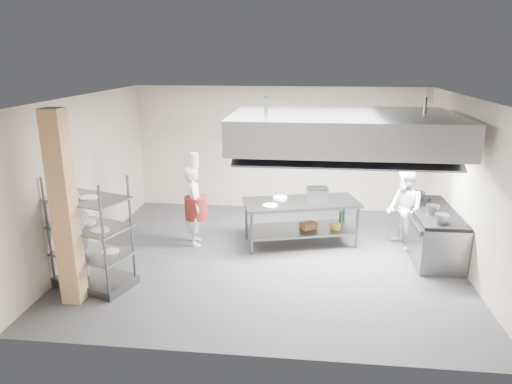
# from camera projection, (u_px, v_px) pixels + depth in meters

# --- Properties ---
(floor) EXTENTS (7.00, 7.00, 0.00)m
(floor) POSITION_uv_depth(u_px,v_px,m) (269.00, 257.00, 8.71)
(floor) COLOR #37373A
(floor) RESTS_ON ground
(ceiling) EXTENTS (7.00, 7.00, 0.00)m
(ceiling) POSITION_uv_depth(u_px,v_px,m) (270.00, 98.00, 7.84)
(ceiling) COLOR silver
(ceiling) RESTS_ON wall_back
(wall_back) EXTENTS (7.00, 0.00, 7.00)m
(wall_back) POSITION_uv_depth(u_px,v_px,m) (279.00, 149.00, 11.13)
(wall_back) COLOR #B2A28D
(wall_back) RESTS_ON ground
(wall_left) EXTENTS (0.00, 6.00, 6.00)m
(wall_left) POSITION_uv_depth(u_px,v_px,m) (85.00, 176.00, 8.64)
(wall_left) COLOR #B2A28D
(wall_left) RESTS_ON ground
(wall_right) EXTENTS (0.00, 6.00, 6.00)m
(wall_right) POSITION_uv_depth(u_px,v_px,m) (470.00, 187.00, 7.91)
(wall_right) COLOR #B2A28D
(wall_right) RESTS_ON ground
(column) EXTENTS (0.30, 0.30, 3.00)m
(column) POSITION_uv_depth(u_px,v_px,m) (64.00, 210.00, 6.77)
(column) COLOR tan
(column) RESTS_ON floor
(exhaust_hood) EXTENTS (4.00, 2.50, 0.60)m
(exhaust_hood) POSITION_uv_depth(u_px,v_px,m) (343.00, 130.00, 8.26)
(exhaust_hood) COLOR gray
(exhaust_hood) RESTS_ON ceiling
(hood_strip_a) EXTENTS (1.60, 0.12, 0.04)m
(hood_strip_a) POSITION_uv_depth(u_px,v_px,m) (293.00, 146.00, 8.45)
(hood_strip_a) COLOR white
(hood_strip_a) RESTS_ON exhaust_hood
(hood_strip_b) EXTENTS (1.60, 0.12, 0.04)m
(hood_strip_b) POSITION_uv_depth(u_px,v_px,m) (392.00, 148.00, 8.26)
(hood_strip_b) COLOR white
(hood_strip_b) RESTS_ON exhaust_hood
(wall_shelf) EXTENTS (1.50, 0.28, 0.04)m
(wall_shelf) POSITION_uv_depth(u_px,v_px,m) (355.00, 152.00, 10.79)
(wall_shelf) COLOR gray
(wall_shelf) RESTS_ON wall_back
(island) EXTENTS (2.44, 1.50, 0.91)m
(island) POSITION_uv_depth(u_px,v_px,m) (300.00, 222.00, 9.22)
(island) COLOR gray
(island) RESTS_ON floor
(island_worktop) EXTENTS (2.44, 1.50, 0.06)m
(island_worktop) POSITION_uv_depth(u_px,v_px,m) (301.00, 203.00, 9.10)
(island_worktop) COLOR gray
(island_worktop) RESTS_ON island
(island_undershelf) EXTENTS (2.24, 1.36, 0.04)m
(island_undershelf) POSITION_uv_depth(u_px,v_px,m) (300.00, 230.00, 9.26)
(island_undershelf) COLOR slate
(island_undershelf) RESTS_ON island
(pass_rack) EXTENTS (1.43, 1.09, 1.89)m
(pass_rack) POSITION_uv_depth(u_px,v_px,m) (90.00, 232.00, 7.40)
(pass_rack) COLOR slate
(pass_rack) RESTS_ON floor
(cooking_range) EXTENTS (0.80, 2.00, 0.84)m
(cooking_range) POSITION_uv_depth(u_px,v_px,m) (431.00, 234.00, 8.74)
(cooking_range) COLOR slate
(cooking_range) RESTS_ON floor
(range_top) EXTENTS (0.78, 1.96, 0.06)m
(range_top) POSITION_uv_depth(u_px,v_px,m) (433.00, 211.00, 8.61)
(range_top) COLOR black
(range_top) RESTS_ON cooking_range
(chef_head) EXTENTS (0.55, 0.68, 1.62)m
(chef_head) POSITION_uv_depth(u_px,v_px,m) (194.00, 206.00, 9.12)
(chef_head) COLOR silver
(chef_head) RESTS_ON floor
(chef_line) EXTENTS (0.78, 0.91, 1.60)m
(chef_line) POSITION_uv_depth(u_px,v_px,m) (404.00, 210.00, 8.93)
(chef_line) COLOR silver
(chef_line) RESTS_ON floor
(chef_plating) EXTENTS (0.46, 1.04, 1.76)m
(chef_plating) POSITION_uv_depth(u_px,v_px,m) (76.00, 238.00, 7.35)
(chef_plating) COLOR white
(chef_plating) RESTS_ON floor
(griddle) EXTENTS (0.46, 0.37, 0.21)m
(griddle) POSITION_uv_depth(u_px,v_px,m) (317.00, 193.00, 9.22)
(griddle) COLOR slate
(griddle) RESTS_ON island_worktop
(wicker_basket) EXTENTS (0.38, 0.35, 0.14)m
(wicker_basket) POSITION_uv_depth(u_px,v_px,m) (308.00, 226.00, 9.24)
(wicker_basket) COLOR olive
(wicker_basket) RESTS_ON island_undershelf
(stockpot) EXTENTS (0.24, 0.24, 0.16)m
(stockpot) POSITION_uv_depth(u_px,v_px,m) (433.00, 209.00, 8.38)
(stockpot) COLOR gray
(stockpot) RESTS_ON range_top
(plate_stack) EXTENTS (0.28, 0.28, 0.05)m
(plate_stack) POSITION_uv_depth(u_px,v_px,m) (93.00, 251.00, 7.50)
(plate_stack) COLOR white
(plate_stack) RESTS_ON pass_rack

